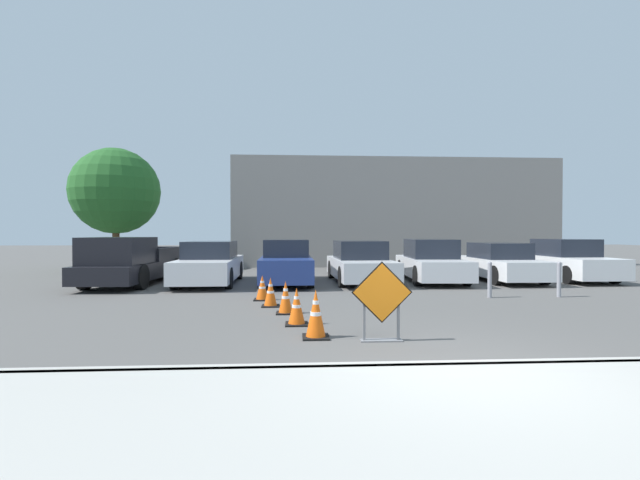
{
  "coord_description": "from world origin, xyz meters",
  "views": [
    {
      "loc": [
        -2.05,
        -5.18,
        1.75
      ],
      "look_at": [
        -1.23,
        8.75,
        1.52
      ],
      "focal_mm": 24.0,
      "sensor_mm": 36.0,
      "label": 1
    }
  ],
  "objects": [
    {
      "name": "traffic_cone_third",
      "position": [
        -2.25,
        4.11,
        0.34
      ],
      "size": [
        0.4,
        0.4,
        0.71
      ],
      "color": "black",
      "rests_on": "ground_plane"
    },
    {
      "name": "parked_car_third",
      "position": [
        0.27,
        9.98,
        0.68
      ],
      "size": [
        2.04,
        4.65,
        1.47
      ],
      "rotation": [
        0.0,
        0.0,
        3.18
      ],
      "color": "silver",
      "rests_on": "ground_plane"
    },
    {
      "name": "traffic_cone_fourth",
      "position": [
        -2.63,
        5.03,
        0.33
      ],
      "size": [
        0.41,
        0.41,
        0.69
      ],
      "color": "black",
      "rests_on": "ground_plane"
    },
    {
      "name": "building_facade_backdrop",
      "position": [
        3.35,
        19.0,
        2.85
      ],
      "size": [
        17.27,
        5.0,
        5.7
      ],
      "color": "gray",
      "rests_on": "ground_plane"
    },
    {
      "name": "traffic_cone_second",
      "position": [
        -2.02,
        2.96,
        0.34
      ],
      "size": [
        0.43,
        0.43,
        0.71
      ],
      "color": "black",
      "rests_on": "ground_plane"
    },
    {
      "name": "street_tree_behind_lot",
      "position": [
        -10.52,
        15.56,
        3.73
      ],
      "size": [
        4.04,
        4.04,
        5.76
      ],
      "color": "#513823",
      "rests_on": "ground_plane"
    },
    {
      "name": "ground_plane",
      "position": [
        0.0,
        10.0,
        0.0
      ],
      "size": [
        96.0,
        96.0,
        0.0
      ],
      "primitive_type": "plane",
      "color": "#565451"
    },
    {
      "name": "parked_car_fifth",
      "position": [
        5.52,
        10.21,
        0.65
      ],
      "size": [
        1.87,
        4.63,
        1.39
      ],
      "rotation": [
        0.0,
        0.0,
        3.14
      ],
      "color": "white",
      "rests_on": "ground_plane"
    },
    {
      "name": "road_closed_sign",
      "position": [
        -0.65,
        1.61,
        0.68
      ],
      "size": [
        0.99,
        0.2,
        1.29
      ],
      "color": "black",
      "rests_on": "ground_plane"
    },
    {
      "name": "sidewalk_strip",
      "position": [
        0.0,
        -1.54,
        0.07
      ],
      "size": [
        30.81,
        3.08,
        0.14
      ],
      "color": "#ADAAA3",
      "rests_on": "ground_plane"
    },
    {
      "name": "pickup_truck",
      "position": [
        -7.62,
        9.58,
        0.73
      ],
      "size": [
        2.13,
        5.34,
        1.62
      ],
      "rotation": [
        0.0,
        0.0,
        3.1
      ],
      "color": "black",
      "rests_on": "ground_plane"
    },
    {
      "name": "traffic_cone_fifth",
      "position": [
        -2.9,
        6.02,
        0.32
      ],
      "size": [
        0.43,
        0.43,
        0.65
      ],
      "color": "black",
      "rests_on": "ground_plane"
    },
    {
      "name": "bollard_nearest",
      "position": [
        3.21,
        6.07,
        0.52
      ],
      "size": [
        0.12,
        0.12,
        0.99
      ],
      "color": "gray",
      "rests_on": "ground_plane"
    },
    {
      "name": "curb_lip",
      "position": [
        0.0,
        0.0,
        0.07
      ],
      "size": [
        30.81,
        0.2,
        0.14
      ],
      "color": "#ADAAA3",
      "rests_on": "ground_plane"
    },
    {
      "name": "parked_car_fourth",
      "position": [
        2.9,
        10.12,
        0.7
      ],
      "size": [
        2.06,
        4.76,
        1.52
      ],
      "rotation": [
        0.0,
        0.0,
        3.08
      ],
      "color": "silver",
      "rests_on": "ground_plane"
    },
    {
      "name": "parked_car_sixth",
      "position": [
        8.15,
        10.33,
        0.69
      ],
      "size": [
        1.87,
        4.38,
        1.53
      ],
      "rotation": [
        0.0,
        0.0,
        3.14
      ],
      "color": "white",
      "rests_on": "ground_plane"
    },
    {
      "name": "bollard_second",
      "position": [
        5.16,
        6.07,
        0.51
      ],
      "size": [
        0.12,
        0.12,
        0.97
      ],
      "color": "gray",
      "rests_on": "ground_plane"
    },
    {
      "name": "traffic_cone_nearest",
      "position": [
        -1.7,
        1.92,
        0.4
      ],
      "size": [
        0.44,
        0.44,
        0.81
      ],
      "color": "black",
      "rests_on": "ground_plane"
    },
    {
      "name": "parked_car_second",
      "position": [
        -2.36,
        9.73,
        0.71
      ],
      "size": [
        1.83,
        4.49,
        1.52
      ],
      "rotation": [
        0.0,
        0.0,
        3.16
      ],
      "color": "navy",
      "rests_on": "ground_plane"
    },
    {
      "name": "parked_car_nearest",
      "position": [
        -4.98,
        9.78,
        0.68
      ],
      "size": [
        1.93,
        4.64,
        1.47
      ],
      "rotation": [
        0.0,
        0.0,
        3.16
      ],
      "color": "silver",
      "rests_on": "ground_plane"
    }
  ]
}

